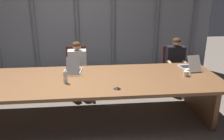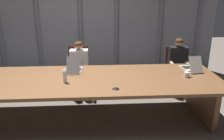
% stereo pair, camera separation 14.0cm
% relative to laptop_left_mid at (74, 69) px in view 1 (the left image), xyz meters
% --- Properties ---
extents(ground_plane, '(13.67, 13.67, 0.00)m').
position_rel_laptop_left_mid_xyz_m(ground_plane, '(0.00, -0.33, -0.79)').
color(ground_plane, '#6B6056').
extents(conference_table, '(4.87, 1.40, 0.73)m').
position_rel_laptop_left_mid_xyz_m(conference_table, '(0.00, -0.33, -0.19)').
color(conference_table, brown).
rests_on(conference_table, ground_plane).
extents(curtain_backdrop, '(6.84, 0.17, 2.66)m').
position_rel_laptop_left_mid_xyz_m(curtain_backdrop, '(-0.00, 2.00, 0.54)').
color(curtain_backdrop, gray).
rests_on(curtain_backdrop, ground_plane).
extents(laptop_left_mid, '(0.26, 0.44, 0.32)m').
position_rel_laptop_left_mid_xyz_m(laptop_left_mid, '(0.00, 0.00, 0.00)').
color(laptop_left_mid, '#A8ADB7').
rests_on(laptop_left_mid, conference_table).
extents(laptop_center, '(0.29, 0.49, 0.29)m').
position_rel_laptop_left_mid_xyz_m(laptop_center, '(2.09, -0.01, -0.01)').
color(laptop_center, beige).
rests_on(laptop_center, conference_table).
extents(office_chair_left_mid, '(0.60, 0.60, 0.97)m').
position_rel_laptop_left_mid_xyz_m(office_chair_left_mid, '(-0.02, 0.83, -0.44)').
color(office_chair_left_mid, '#511E19').
rests_on(office_chair_left_mid, ground_plane).
extents(office_chair_center, '(0.60, 0.60, 0.92)m').
position_rel_laptop_left_mid_xyz_m(office_chair_center, '(2.11, 0.83, -0.45)').
color(office_chair_center, '#511E19').
rests_on(office_chair_center, ground_plane).
extents(person_left_mid, '(0.39, 0.55, 1.12)m').
position_rel_laptop_left_mid_xyz_m(person_left_mid, '(0.02, 0.67, -0.16)').
color(person_left_mid, silver).
rests_on(person_left_mid, ground_plane).
extents(person_center, '(0.43, 0.57, 1.16)m').
position_rel_laptop_left_mid_xyz_m(person_center, '(2.10, 0.67, -0.14)').
color(person_center, black).
rests_on(person_center, ground_plane).
extents(water_bottle_secondary, '(0.06, 0.06, 0.22)m').
position_rel_laptop_left_mid_xyz_m(water_bottle_secondary, '(-0.11, -0.48, 0.04)').
color(water_bottle_secondary, silver).
rests_on(water_bottle_secondary, conference_table).
extents(coffee_mug_near, '(0.13, 0.09, 0.09)m').
position_rel_laptop_left_mid_xyz_m(coffee_mug_near, '(1.89, -0.36, -0.02)').
color(coffee_mug_near, white).
rests_on(coffee_mug_near, conference_table).
extents(conference_mic_middle, '(0.11, 0.11, 0.03)m').
position_rel_laptop_left_mid_xyz_m(conference_mic_middle, '(0.66, -0.78, -0.04)').
color(conference_mic_middle, black).
rests_on(conference_mic_middle, conference_table).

